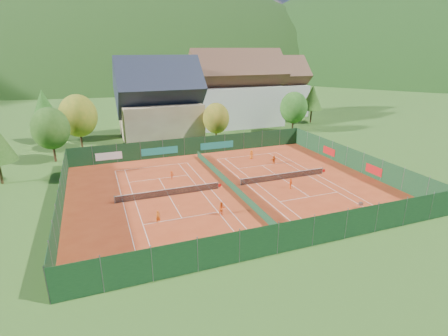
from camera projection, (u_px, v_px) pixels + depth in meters
ground at (229, 187)px, 45.59m from camera, size 600.00×600.00×0.00m
clay_pad at (229, 187)px, 45.58m from camera, size 40.00×32.00×0.01m
court_markings_left at (169, 196)px, 42.90m from camera, size 11.03×23.83×0.00m
court_markings_right at (283, 179)px, 48.27m from camera, size 11.03×23.83×0.00m
tennis_net_left at (170, 192)px, 42.79m from camera, size 13.30×0.10×1.02m
tennis_net_right at (284, 176)px, 48.16m from camera, size 13.30×0.10×1.02m
court_divider at (229, 184)px, 45.42m from camera, size 0.03×28.80×1.00m
fence_north at (192, 146)px, 59.09m from camera, size 40.00×0.10×3.00m
fence_south at (296, 235)px, 30.95m from camera, size 40.00×0.04×3.00m
fence_west at (61, 199)px, 38.38m from camera, size 0.04×32.00×3.00m
fence_east at (354, 160)px, 51.86m from camera, size 0.09×32.00×3.00m
chalet at (160, 105)px, 68.94m from camera, size 16.20×12.00×16.00m
hotel_block_a at (237, 93)px, 80.38m from camera, size 21.60×11.00×17.25m
hotel_block_b at (274, 90)px, 92.40m from camera, size 17.28×10.00×15.50m
tree_west_front at (50, 128)px, 54.13m from camera, size 5.72×5.72×8.69m
tree_west_mid at (78, 116)px, 60.55m from camera, size 6.44×6.44×9.78m
tree_west_back at (44, 107)px, 65.39m from camera, size 5.60×5.60×10.00m
tree_center at (216, 118)px, 65.51m from camera, size 5.01×5.01×7.60m
tree_east_front at (294, 108)px, 73.10m from camera, size 5.72×5.72×8.69m
tree_east_mid at (312, 97)px, 83.31m from camera, size 5.04×5.04×9.00m
tree_east_back at (267, 92)px, 87.48m from camera, size 7.15×7.15×10.86m
mountain_backdrop at (154, 124)px, 274.46m from camera, size 820.00×530.00×242.00m
ball_hopper at (361, 204)px, 39.38m from camera, size 0.34×0.34×0.80m
loose_ball_0 at (179, 206)px, 40.14m from camera, size 0.07×0.07×0.07m
loose_ball_1 at (337, 219)px, 37.09m from camera, size 0.07×0.07×0.07m
loose_ball_2 at (212, 170)px, 51.69m from camera, size 0.07×0.07×0.07m
loose_ball_3 at (178, 177)px, 48.97m from camera, size 0.07×0.07×0.07m
loose_ball_4 at (294, 187)px, 45.48m from camera, size 0.07×0.07×0.07m
player_left_near at (158, 217)px, 36.02m from camera, size 0.53×0.37×1.39m
player_left_mid at (222, 209)px, 37.71m from camera, size 0.79×0.63×1.56m
player_left_far at (172, 175)px, 48.08m from camera, size 0.84×0.54×1.23m
player_right_near at (291, 183)px, 44.92m from camera, size 0.86×0.77×1.40m
player_right_far_a at (251, 154)px, 57.04m from camera, size 0.81×0.61×1.49m
player_right_far_b at (274, 160)px, 54.48m from camera, size 1.32×0.71×1.36m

